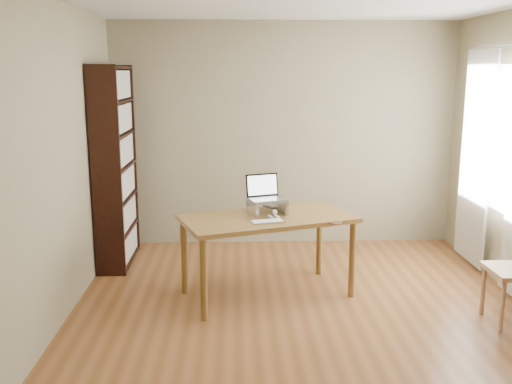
% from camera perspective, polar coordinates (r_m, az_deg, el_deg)
% --- Properties ---
extents(room, '(4.04, 4.54, 2.64)m').
position_cam_1_polar(room, '(4.52, 5.58, 2.62)').
color(room, brown).
rests_on(room, ground).
extents(bookshelf, '(0.30, 0.90, 2.10)m').
position_cam_1_polar(bookshelf, '(6.17, -13.88, 2.47)').
color(bookshelf, black).
rests_on(bookshelf, ground).
extents(curtains, '(0.03, 1.90, 2.25)m').
position_cam_1_polar(curtains, '(5.84, 23.20, 2.52)').
color(curtains, white).
rests_on(curtains, ground).
extents(desk, '(1.69, 1.22, 0.75)m').
position_cam_1_polar(desk, '(5.17, 1.16, -3.39)').
color(desk, brown).
rests_on(desk, ground).
extents(laptop_stand, '(0.32, 0.25, 0.13)m').
position_cam_1_polar(laptop_stand, '(5.21, 1.12, -1.35)').
color(laptop_stand, silver).
rests_on(laptop_stand, desk).
extents(laptop, '(0.37, 0.36, 0.22)m').
position_cam_1_polar(laptop, '(5.24, 1.09, -0.08)').
color(laptop, silver).
rests_on(laptop, laptop_stand).
extents(keyboard, '(0.31, 0.19, 0.02)m').
position_cam_1_polar(keyboard, '(4.93, 1.16, -2.98)').
color(keyboard, silver).
rests_on(keyboard, desk).
extents(coaster, '(0.10, 0.10, 0.01)m').
position_cam_1_polar(coaster, '(4.96, 8.09, -3.08)').
color(coaster, '#512F1B').
rests_on(coaster, desk).
extents(cat, '(0.24, 0.48, 0.15)m').
position_cam_1_polar(cat, '(5.24, 1.24, -1.49)').
color(cat, '#443D35').
rests_on(cat, desk).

